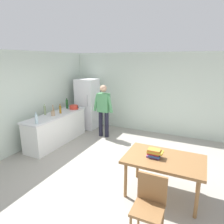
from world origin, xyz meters
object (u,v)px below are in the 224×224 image
dining_table (164,162)px  bottle_water_clear (36,119)px  bottle_oil_amber (60,110)px  utensil_jar (53,113)px  refrigerator (87,104)px  person (103,108)px  cooking_pot (74,107)px  bottle_vinegar_tall (45,110)px  book_stack (154,153)px  chair (150,202)px  bottle_wine_green (67,104)px

dining_table → bottle_water_clear: bottle_water_clear is taller
bottle_oil_amber → utensil_jar: bearing=-94.4°
refrigerator → dining_table: 4.27m
utensil_jar → bottle_oil_amber: bearing=85.6°
person → bottle_water_clear: size_ratio=5.67×
dining_table → utensil_jar: 3.50m
refrigerator → cooking_pot: size_ratio=4.50×
cooking_pot → bottle_vinegar_tall: size_ratio=1.25×
cooking_pot → bottle_water_clear: size_ratio=1.33×
person → book_stack: 3.09m
dining_table → bottle_vinegar_tall: 3.75m
person → bottle_water_clear: (-0.87, -1.97, 0.05)m
bottle_vinegar_tall → book_stack: (3.45, -0.95, -0.20)m
chair → utensil_jar: 3.88m
dining_table → bottle_oil_amber: bearing=159.7°
chair → bottle_water_clear: size_ratio=3.03×
chair → book_stack: bearing=103.4°
dining_table → person: bearing=137.6°
person → cooking_pot: person is taller
person → chair: size_ratio=1.87×
bottle_water_clear → chair: bearing=-19.6°
person → bottle_oil_amber: (-0.98, -0.91, 0.04)m
cooking_pot → bottle_oil_amber: bottle_oil_amber is taller
chair → bottle_wine_green: bearing=144.6°
cooking_pot → utensil_jar: 0.92m
person → book_stack: size_ratio=6.06×
utensil_jar → bottle_water_clear: size_ratio=1.07×
cooking_pot → book_stack: size_ratio=1.43×
bottle_vinegar_tall → person: bearing=44.3°
chair → book_stack: (-0.17, 0.92, 0.30)m
book_stack → bottle_vinegar_tall: bearing=164.6°
person → bottle_oil_amber: person is taller
person → bottle_wine_green: 1.23m
bottle_wine_green → refrigerator: bearing=75.3°
person → refrigerator: bearing=149.8°
bottle_wine_green → bottle_oil_amber: 0.62m
bottle_oil_amber → person: bearing=42.9°
utensil_jar → bottle_wine_green: bearing=101.3°
cooking_pot → bottle_vinegar_tall: (-0.33, -0.95, 0.08)m
person → utensil_jar: 1.57m
bottle_vinegar_tall → bottle_wine_green: 0.92m
refrigerator → bottle_wine_green: refrigerator is taller
bottle_wine_green → bottle_oil_amber: bottle_wine_green is taller
cooking_pot → bottle_wine_green: size_ratio=1.18×
cooking_pot → utensil_jar: bearing=-94.1°
person → cooking_pot: bearing=-162.6°
chair → cooking_pot: cooking_pot is taller
refrigerator → person: (0.95, -0.55, 0.08)m
utensil_jar → cooking_pot: bearing=85.9°
refrigerator → bottle_vinegar_tall: (-0.32, -1.80, 0.14)m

